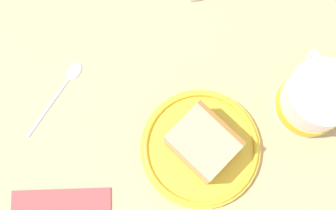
# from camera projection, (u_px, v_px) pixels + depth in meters

# --- Properties ---
(ground_plane) EXTENTS (1.45, 1.45, 0.02)m
(ground_plane) POSITION_uv_depth(u_px,v_px,m) (204.00, 120.00, 0.69)
(ground_plane) COLOR tan
(small_plate) EXTENTS (0.17, 0.17, 0.02)m
(small_plate) POSITION_uv_depth(u_px,v_px,m) (200.00, 148.00, 0.66)
(small_plate) COLOR yellow
(small_plate) RESTS_ON ground_plane
(cake_slice) EXTENTS (0.09, 0.10, 0.06)m
(cake_slice) POSITION_uv_depth(u_px,v_px,m) (203.00, 143.00, 0.63)
(cake_slice) COLOR #9E662D
(cake_slice) RESTS_ON small_plate
(tea_mug) EXTENTS (0.11, 0.09, 0.09)m
(tea_mug) POSITION_uv_depth(u_px,v_px,m) (314.00, 99.00, 0.65)
(tea_mug) COLOR white
(tea_mug) RESTS_ON ground_plane
(teaspoon) EXTENTS (0.13, 0.03, 0.01)m
(teaspoon) POSITION_uv_depth(u_px,v_px,m) (65.00, 83.00, 0.69)
(teaspoon) COLOR silver
(teaspoon) RESTS_ON ground_plane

